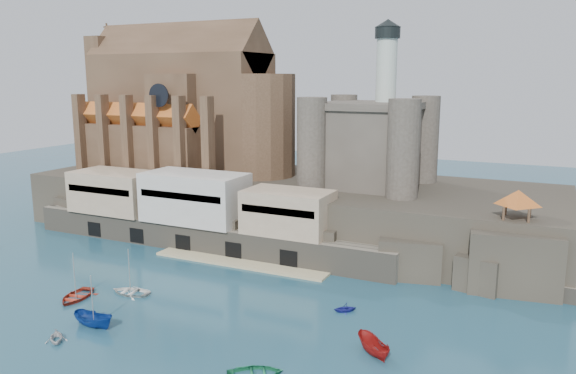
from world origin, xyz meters
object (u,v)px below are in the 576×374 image
(church, at_px, (187,112))
(boat_2, at_px, (94,326))
(pavilion, at_px, (518,200))
(boat_0, at_px, (76,299))
(boat_1, at_px, (56,341))
(castle_keep, at_px, (371,140))

(church, bearing_deg, boat_2, -66.74)
(pavilion, xyz_separation_m, boat_0, (-52.67, -29.84, -12.73))
(church, xyz_separation_m, boat_1, (20.98, -55.92, -22.13))
(pavilion, bearing_deg, boat_1, -138.41)
(church, relative_size, castle_keep, 1.60)
(boat_0, bearing_deg, pavilion, 16.34)
(castle_keep, height_order, boat_1, castle_keep)
(church, distance_m, boat_1, 63.69)
(boat_1, bearing_deg, pavilion, -3.87)
(church, bearing_deg, boat_1, -69.44)
(castle_keep, bearing_deg, pavilion, -30.18)
(castle_keep, distance_m, boat_0, 55.39)
(church, xyz_separation_m, pavilion, (66.13, -15.85, -9.40))
(castle_keep, relative_size, pavilion, 4.58)
(castle_keep, height_order, pavilion, castle_keep)
(church, distance_m, boat_2, 59.94)
(church, relative_size, boat_1, 14.25)
(castle_keep, bearing_deg, boat_1, -109.22)
(church, distance_m, castle_keep, 40.39)
(castle_keep, xyz_separation_m, pavilion, (25.92, -15.08, -5.59))
(castle_keep, bearing_deg, church, 178.89)
(castle_keep, height_order, boat_2, castle_keep)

